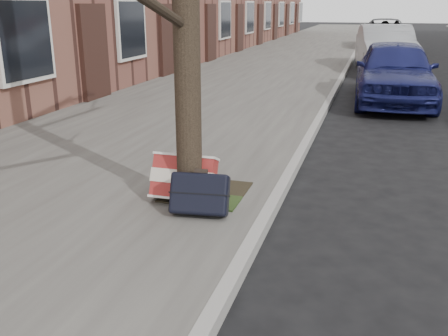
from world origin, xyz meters
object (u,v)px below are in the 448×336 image
(suitcase_red, at_px, (184,178))
(car_near_front, at_px, (395,71))
(suitcase_navy, at_px, (200,193))
(car_near_mid, at_px, (385,48))

(suitcase_red, xyz_separation_m, car_near_front, (2.20, 7.05, 0.32))
(suitcase_red, height_order, suitcase_navy, suitcase_red)
(suitcase_red, xyz_separation_m, car_near_mid, (2.04, 12.67, 0.36))
(car_near_front, xyz_separation_m, car_near_mid, (-0.17, 5.62, 0.04))
(suitcase_navy, relative_size, car_near_front, 0.14)
(suitcase_red, height_order, car_near_mid, car_near_mid)
(suitcase_navy, bearing_deg, suitcase_red, 126.13)
(suitcase_red, distance_m, car_near_front, 7.40)
(suitcase_red, height_order, car_near_front, car_near_front)
(car_near_mid, bearing_deg, suitcase_navy, -104.76)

